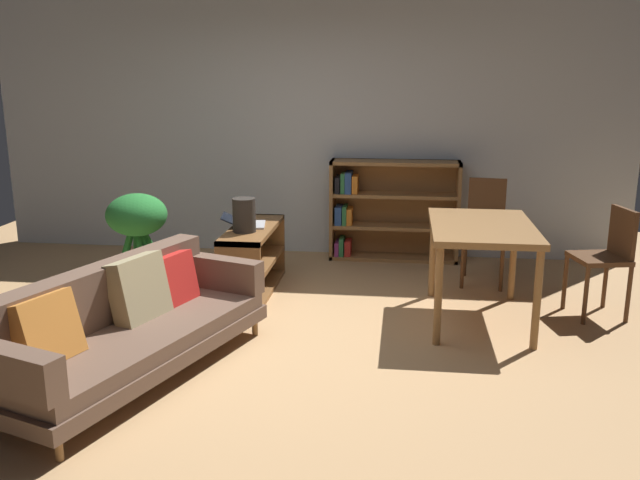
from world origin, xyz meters
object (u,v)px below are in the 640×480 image
object	(u,v)px
dining_chair_far	(485,225)
fabric_couch	(125,323)
dining_chair_near	(607,254)
media_console	(253,259)
open_laptop	(246,223)
dining_table	(482,235)
desk_speaker	(244,215)
potted_floor_plant	(137,227)
bookshelf	(387,210)

from	to	relation	value
dining_chair_far	fabric_couch	bearing A→B (deg)	-137.11
dining_chair_near	media_console	bearing A→B (deg)	174.57
open_laptop	dining_table	xyz separation A→B (m)	(2.01, -0.56, 0.08)
fabric_couch	dining_chair_far	xyz separation A→B (m)	(2.53, 2.35, 0.19)
desk_speaker	dining_chair_near	bearing A→B (deg)	-1.93
desk_speaker	potted_floor_plant	world-z (taller)	potted_floor_plant
dining_table	bookshelf	world-z (taller)	bookshelf
potted_floor_plant	dining_chair_far	xyz separation A→B (m)	(3.11, 0.67, -0.05)
dining_chair_far	bookshelf	distance (m)	1.18
media_console	bookshelf	xyz separation A→B (m)	(1.16, 1.27, 0.23)
potted_floor_plant	desk_speaker	bearing A→B (deg)	-3.30
dining_chair_far	bookshelf	world-z (taller)	bookshelf
desk_speaker	potted_floor_plant	distance (m)	1.00
fabric_couch	media_console	world-z (taller)	fabric_couch
media_console	dining_chair_near	size ratio (longest dim) A/B	1.29
potted_floor_plant	bookshelf	world-z (taller)	bookshelf
media_console	dining_table	world-z (taller)	dining_table
open_laptop	fabric_couch	bearing A→B (deg)	-101.34
potted_floor_plant	dining_chair_far	distance (m)	3.18
dining_chair_near	potted_floor_plant	bearing A→B (deg)	177.73
dining_table	dining_chair_near	distance (m)	1.06
open_laptop	dining_table	distance (m)	2.09
desk_speaker	potted_floor_plant	xyz separation A→B (m)	(-0.99, 0.06, -0.15)
media_console	desk_speaker	bearing A→B (deg)	-98.41
fabric_couch	bookshelf	size ratio (longest dim) A/B	1.64
dining_chair_far	media_console	bearing A→B (deg)	-165.31
fabric_couch	media_console	xyz separation A→B (m)	(0.44, 1.81, -0.06)
media_console	desk_speaker	size ratio (longest dim) A/B	3.90
open_laptop	desk_speaker	bearing A→B (deg)	-79.27
dining_table	bookshelf	size ratio (longest dim) A/B	0.90
open_laptop	dining_chair_near	xyz separation A→B (m)	(3.03, -0.33, -0.10)
media_console	desk_speaker	xyz separation A→B (m)	(-0.03, -0.18, 0.45)
open_laptop	potted_floor_plant	world-z (taller)	potted_floor_plant
media_console	open_laptop	bearing A→B (deg)	144.66
desk_speaker	bookshelf	bearing A→B (deg)	50.66
dining_table	dining_chair_near	world-z (taller)	dining_chair_near
open_laptop	potted_floor_plant	xyz separation A→B (m)	(-0.94, -0.17, -0.03)
dining_chair_far	bookshelf	size ratio (longest dim) A/B	0.72
open_laptop	dining_chair_far	xyz separation A→B (m)	(2.16, 0.50, -0.08)
open_laptop	potted_floor_plant	distance (m)	0.96
open_laptop	media_console	bearing A→B (deg)	-35.34
open_laptop	bookshelf	world-z (taller)	bookshelf
fabric_couch	open_laptop	size ratio (longest dim) A/B	5.11
dining_table	open_laptop	bearing A→B (deg)	164.35
bookshelf	media_console	bearing A→B (deg)	-132.46
dining_chair_near	bookshelf	world-z (taller)	bookshelf
fabric_couch	desk_speaker	distance (m)	1.72
dining_chair_near	dining_chair_far	distance (m)	1.20
dining_chair_far	open_laptop	bearing A→B (deg)	-167.02
dining_table	dining_chair_far	size ratio (longest dim) A/B	1.25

